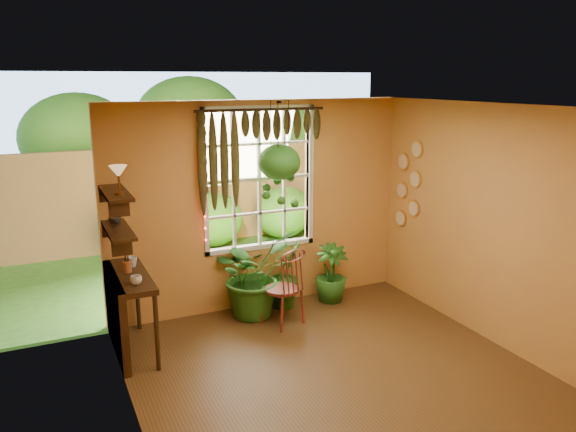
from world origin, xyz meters
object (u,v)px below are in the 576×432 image
at_px(windsor_chair, 284,299).
at_px(potted_plant_left, 253,274).
at_px(potted_plant_mid, 286,274).
at_px(hanging_basket, 279,166).
at_px(counter_ledge, 121,306).

bearing_deg(windsor_chair, potted_plant_left, 100.51).
xyz_separation_m(potted_plant_mid, hanging_basket, (-0.14, -0.10, 1.45)).
xyz_separation_m(windsor_chair, hanging_basket, (0.12, 0.40, 1.58)).
bearing_deg(hanging_basket, counter_ledge, -170.81).
xyz_separation_m(windsor_chair, potted_plant_left, (-0.24, 0.42, 0.23)).
xyz_separation_m(potted_plant_left, potted_plant_mid, (0.50, 0.08, -0.10)).
bearing_deg(counter_ledge, potted_plant_left, 11.75).
distance_m(windsor_chair, hanging_basket, 1.64).
bearing_deg(potted_plant_left, hanging_basket, -3.09).
relative_size(counter_ledge, windsor_chair, 1.06).
bearing_deg(potted_plant_mid, potted_plant_left, -170.43).
height_order(potted_plant_left, potted_plant_mid, potted_plant_left).
bearing_deg(windsor_chair, potted_plant_mid, 43.27).
xyz_separation_m(potted_plant_left, hanging_basket, (0.36, -0.02, 1.35)).
bearing_deg(hanging_basket, potted_plant_mid, 37.00).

